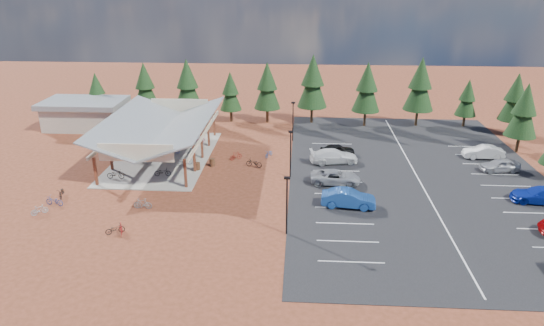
% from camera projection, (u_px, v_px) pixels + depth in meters
% --- Properties ---
extents(ground, '(140.00, 140.00, 0.00)m').
position_uv_depth(ground, '(241.00, 184.00, 49.91)').
color(ground, '#582A17').
rests_on(ground, ground).
extents(asphalt_lot, '(27.00, 44.00, 0.04)m').
position_uv_depth(asphalt_lot, '(417.00, 176.00, 51.64)').
color(asphalt_lot, black).
rests_on(asphalt_lot, ground).
extents(concrete_pad, '(10.60, 18.60, 0.10)m').
position_uv_depth(concrete_pad, '(164.00, 157.00, 56.96)').
color(concrete_pad, gray).
rests_on(concrete_pad, ground).
extents(bike_pavilion, '(11.65, 19.40, 4.97)m').
position_uv_depth(bike_pavilion, '(161.00, 126.00, 55.58)').
color(bike_pavilion, '#512217').
rests_on(bike_pavilion, concrete_pad).
extents(outbuilding, '(11.00, 7.00, 3.90)m').
position_uv_depth(outbuilding, '(85.00, 113.00, 67.25)').
color(outbuilding, '#ADA593').
rests_on(outbuilding, ground).
extents(lamp_post_0, '(0.50, 0.25, 5.14)m').
position_uv_depth(lamp_post_0, '(287.00, 201.00, 39.25)').
color(lamp_post_0, black).
rests_on(lamp_post_0, ground).
extents(lamp_post_1, '(0.50, 0.25, 5.14)m').
position_uv_depth(lamp_post_1, '(291.00, 151.00, 50.39)').
color(lamp_post_1, black).
rests_on(lamp_post_1, ground).
extents(lamp_post_2, '(0.50, 0.25, 5.14)m').
position_uv_depth(lamp_post_2, '(293.00, 119.00, 61.54)').
color(lamp_post_2, black).
rests_on(lamp_post_2, ground).
extents(trash_bin_0, '(0.60, 0.60, 0.90)m').
position_uv_depth(trash_bin_0, '(197.00, 167.00, 53.09)').
color(trash_bin_0, '#4C2E1B').
rests_on(trash_bin_0, ground).
extents(trash_bin_1, '(0.60, 0.60, 0.90)m').
position_uv_depth(trash_bin_1, '(212.00, 162.00, 54.25)').
color(trash_bin_1, '#4C2E1B').
rests_on(trash_bin_1, ground).
extents(pine_0, '(2.97, 2.97, 6.93)m').
position_uv_depth(pine_0, '(97.00, 91.00, 70.22)').
color(pine_0, '#382314').
rests_on(pine_0, ground).
extents(pine_1, '(3.60, 3.60, 8.38)m').
position_uv_depth(pine_1, '(145.00, 85.00, 69.91)').
color(pine_1, '#382314').
rests_on(pine_1, ground).
extents(pine_2, '(3.95, 3.95, 9.20)m').
position_uv_depth(pine_2, '(187.00, 84.00, 68.13)').
color(pine_2, '#382314').
rests_on(pine_2, ground).
extents(pine_3, '(3.12, 3.12, 7.28)m').
position_uv_depth(pine_3, '(230.00, 91.00, 69.15)').
color(pine_3, '#382314').
rests_on(pine_3, ground).
extents(pine_4, '(3.75, 3.75, 8.74)m').
position_uv_depth(pine_4, '(267.00, 86.00, 68.39)').
color(pine_4, '#382314').
rests_on(pine_4, ground).
extents(pine_5, '(4.22, 4.22, 9.83)m').
position_uv_depth(pine_5, '(313.00, 82.00, 68.01)').
color(pine_5, '#382314').
rests_on(pine_5, ground).
extents(pine_6, '(3.88, 3.88, 9.04)m').
position_uv_depth(pine_6, '(367.00, 87.00, 66.77)').
color(pine_6, '#382314').
rests_on(pine_6, ground).
extents(pine_7, '(4.15, 4.15, 9.66)m').
position_uv_depth(pine_7, '(420.00, 85.00, 66.66)').
color(pine_7, '#382314').
rests_on(pine_7, ground).
extents(pine_8, '(2.90, 2.90, 6.75)m').
position_uv_depth(pine_8, '(467.00, 98.00, 66.94)').
color(pine_8, '#382314').
rests_on(pine_8, ground).
extents(pine_12, '(3.64, 3.64, 8.47)m').
position_uv_depth(pine_12, '(524.00, 111.00, 56.81)').
color(pine_12, '#382314').
rests_on(pine_12, ground).
extents(pine_13, '(3.58, 3.58, 8.34)m').
position_uv_depth(pine_13, '(515.00, 97.00, 63.16)').
color(pine_13, '#382314').
rests_on(pine_13, ground).
extents(bike_0, '(1.83, 0.64, 0.96)m').
position_uv_depth(bike_0, '(116.00, 174.00, 50.70)').
color(bike_0, black).
rests_on(bike_0, concrete_pad).
extents(bike_1, '(1.66, 0.50, 0.99)m').
position_uv_depth(bike_1, '(143.00, 159.00, 54.72)').
color(bike_1, gray).
rests_on(bike_1, concrete_pad).
extents(bike_2, '(1.82, 1.11, 0.90)m').
position_uv_depth(bike_2, '(157.00, 142.00, 60.38)').
color(bike_2, navy).
rests_on(bike_2, concrete_pad).
extents(bike_3, '(1.54, 0.50, 0.91)m').
position_uv_depth(bike_3, '(162.00, 133.00, 63.95)').
color(bike_3, maroon).
rests_on(bike_3, concrete_pad).
extents(bike_4, '(1.78, 0.80, 0.90)m').
position_uv_depth(bike_4, '(162.00, 172.00, 51.37)').
color(bike_4, black).
rests_on(bike_4, concrete_pad).
extents(bike_5, '(1.80, 0.51, 1.08)m').
position_uv_depth(bike_5, '(185.00, 160.00, 54.46)').
color(bike_5, gray).
rests_on(bike_5, concrete_pad).
extents(bike_6, '(1.67, 1.01, 0.83)m').
position_uv_depth(bike_6, '(173.00, 150.00, 57.71)').
color(bike_6, navy).
rests_on(bike_6, concrete_pad).
extents(bike_7, '(1.62, 0.56, 0.96)m').
position_uv_depth(bike_7, '(198.00, 139.00, 61.63)').
color(bike_7, maroon).
rests_on(bike_7, concrete_pad).
extents(bike_8, '(1.12, 1.90, 0.94)m').
position_uv_depth(bike_8, '(62.00, 192.00, 46.79)').
color(bike_8, black).
rests_on(bike_8, ground).
extents(bike_9, '(1.39, 1.34, 0.90)m').
position_uv_depth(bike_9, '(39.00, 210.00, 43.39)').
color(bike_9, '#989AA0').
rests_on(bike_9, ground).
extents(bike_10, '(1.86, 0.94, 0.93)m').
position_uv_depth(bike_10, '(54.00, 201.00, 45.08)').
color(bike_10, navy).
rests_on(bike_10, ground).
extents(bike_11, '(0.95, 1.62, 0.94)m').
position_uv_depth(bike_11, '(121.00, 229.00, 40.17)').
color(bike_11, maroon).
rests_on(bike_11, ground).
extents(bike_12, '(1.65, 1.26, 0.83)m').
position_uv_depth(bike_12, '(115.00, 229.00, 40.22)').
color(bike_12, black).
rests_on(bike_12, ground).
extents(bike_13, '(1.75, 0.56, 1.04)m').
position_uv_depth(bike_13, '(143.00, 204.00, 44.42)').
color(bike_13, gray).
rests_on(bike_13, ground).
extents(bike_14, '(1.16, 1.67, 0.83)m').
position_uv_depth(bike_14, '(269.00, 153.00, 57.01)').
color(bike_14, '#234D92').
rests_on(bike_14, ground).
extents(bike_15, '(1.54, 1.34, 0.96)m').
position_uv_depth(bike_15, '(236.00, 156.00, 56.14)').
color(bike_15, maroon).
rests_on(bike_15, ground).
extents(bike_16, '(1.98, 1.17, 0.98)m').
position_uv_depth(bike_16, '(254.00, 163.00, 54.00)').
color(bike_16, black).
rests_on(bike_16, ground).
extents(car_1, '(5.12, 2.21, 1.64)m').
position_uv_depth(car_1, '(348.00, 199.00, 44.63)').
color(car_1, '#1A4591').
rests_on(car_1, asphalt_lot).
extents(car_2, '(5.15, 2.45, 1.42)m').
position_uv_depth(car_2, '(335.00, 177.00, 49.58)').
color(car_2, gray).
rests_on(car_2, asphalt_lot).
extents(car_3, '(5.73, 3.08, 1.58)m').
position_uv_depth(car_3, '(334.00, 156.00, 55.02)').
color(car_3, silver).
rests_on(car_3, asphalt_lot).
extents(car_4, '(4.27, 2.41, 1.37)m').
position_uv_depth(car_4, '(337.00, 150.00, 57.29)').
color(car_4, black).
rests_on(car_4, asphalt_lot).
extents(car_7, '(5.50, 2.82, 1.53)m').
position_uv_depth(car_7, '(540.00, 195.00, 45.47)').
color(car_7, '#0D269F').
rests_on(car_7, asphalt_lot).
extents(car_8, '(4.39, 2.22, 1.43)m').
position_uv_depth(car_8, '(500.00, 165.00, 52.64)').
color(car_8, '#97999F').
rests_on(car_8, asphalt_lot).
extents(car_9, '(4.58, 1.66, 1.50)m').
position_uv_depth(car_9, '(483.00, 152.00, 56.36)').
color(car_9, silver).
rests_on(car_9, asphalt_lot).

